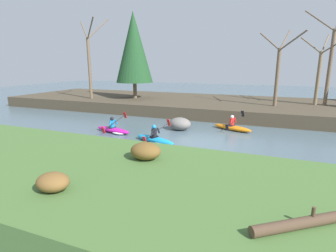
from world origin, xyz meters
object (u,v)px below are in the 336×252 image
kayaker_lead (233,127)px  boulder_midstream (180,124)px  kayaker_trailing (114,130)px  kayaker_middle (156,139)px  driftwood_log (304,223)px

kayaker_lead → boulder_midstream: bearing=-137.9°
kayaker_trailing → boulder_midstream: 4.24m
kayaker_lead → kayaker_trailing: size_ratio=0.98×
kayaker_middle → boulder_midstream: kayaker_middle is taller
kayaker_middle → driftwood_log: 9.65m
kayaker_lead → kayaker_middle: same height
kayaker_lead → boulder_midstream: size_ratio=1.86×
kayaker_lead → boulder_midstream: kayaker_lead is taller
kayaker_lead → boulder_midstream: 3.46m
kayaker_trailing → driftwood_log: size_ratio=1.31×
kayaker_trailing → kayaker_middle: bearing=-4.6°
kayaker_trailing → boulder_midstream: bearing=44.4°
kayaker_middle → driftwood_log: (6.53, -7.06, 0.82)m
kayaker_trailing → boulder_midstream: kayaker_trailing is taller
kayaker_lead → kayaker_middle: 5.64m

